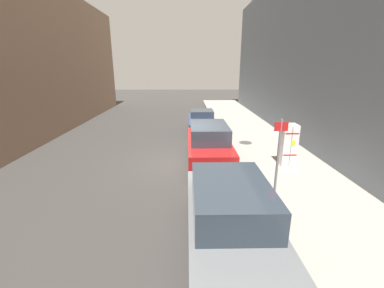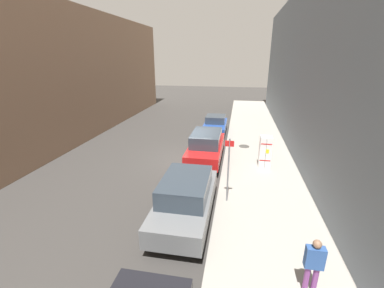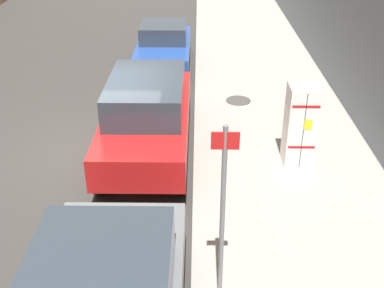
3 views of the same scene
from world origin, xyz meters
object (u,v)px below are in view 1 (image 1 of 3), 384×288
(parked_suv_red, at_px, (209,143))
(parked_suv_gray, at_px, (230,216))
(discarded_refrigerator, at_px, (288,145))
(parked_hatchback_blue, at_px, (202,121))
(street_sign_post, at_px, (277,163))

(parked_suv_red, xyz_separation_m, parked_suv_gray, (-0.00, 6.00, -0.01))
(discarded_refrigerator, height_order, parked_hatchback_blue, discarded_refrigerator)
(discarded_refrigerator, relative_size, parked_hatchback_blue, 0.45)
(parked_hatchback_blue, bearing_deg, discarded_refrigerator, 117.03)
(street_sign_post, xyz_separation_m, parked_suv_gray, (1.50, 1.36, -0.78))
(discarded_refrigerator, bearing_deg, parked_suv_gray, 57.46)
(street_sign_post, xyz_separation_m, parked_hatchback_blue, (1.50, -10.38, -0.94))
(discarded_refrigerator, relative_size, street_sign_post, 0.64)
(discarded_refrigerator, relative_size, parked_suv_gray, 0.38)
(discarded_refrigerator, xyz_separation_m, street_sign_post, (1.83, 3.85, 0.65))
(street_sign_post, distance_m, parked_hatchback_blue, 10.53)
(parked_hatchback_blue, xyz_separation_m, parked_suv_red, (0.00, 5.75, 0.17))
(street_sign_post, distance_m, parked_suv_gray, 2.17)
(street_sign_post, bearing_deg, discarded_refrigerator, -115.40)
(parked_suv_gray, bearing_deg, discarded_refrigerator, -122.54)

